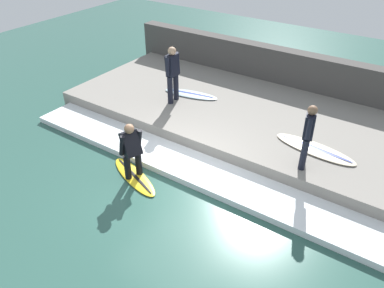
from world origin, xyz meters
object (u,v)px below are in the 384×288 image
object	(u,v)px
surfboard_waiting_near	(315,149)
surfboard_waiting_far	(191,94)
surfer_waiting_near	(308,133)
surfboard_riding	(134,176)
surfer_riding	(131,148)
surfer_waiting_far	(173,72)

from	to	relation	value
surfboard_waiting_near	surfboard_waiting_far	distance (m)	4.28
surfer_waiting_near	surfboard_waiting_far	xyz separation A→B (m)	(1.59, 4.16, -0.83)
surfboard_riding	surfer_waiting_near	world-z (taller)	surfer_waiting_near
surfboard_riding	surfer_waiting_near	size ratio (longest dim) A/B	1.19
surfer_riding	surfer_waiting_far	world-z (taller)	surfer_waiting_far
surfer_riding	surfboard_waiting_far	distance (m)	3.80
surfer_waiting_near	surfer_waiting_far	bearing A→B (deg)	77.56
surfboard_waiting_near	surfboard_waiting_far	bearing A→B (deg)	79.03
surfboard_waiting_near	surfboard_waiting_far	size ratio (longest dim) A/B	1.17
surfboard_riding	surfboard_waiting_near	distance (m)	4.42
surfboard_riding	surfboard_waiting_near	size ratio (longest dim) A/B	0.87
surfboard_riding	surfer_waiting_near	xyz separation A→B (m)	(2.09, -3.29, 1.28)
surfboard_riding	surfer_waiting_near	distance (m)	4.11
surfer_waiting_near	surfboard_waiting_far	world-z (taller)	surfer_waiting_near
surfer_waiting_near	surfboard_waiting_near	xyz separation A→B (m)	(0.78, -0.04, -0.83)
surfer_waiting_near	surfboard_waiting_far	bearing A→B (deg)	69.07
surfboard_waiting_near	surfer_waiting_far	size ratio (longest dim) A/B	1.26
surfboard_waiting_near	surfboard_waiting_far	world-z (taller)	same
surfboard_waiting_far	surfer_riding	bearing A→B (deg)	-166.72
surfer_riding	surfboard_waiting_far	bearing A→B (deg)	13.28
surfer_waiting_near	surfer_waiting_far	world-z (taller)	surfer_waiting_far
surfer_waiting_near	surfer_waiting_far	xyz separation A→B (m)	(0.96, 4.37, 0.08)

